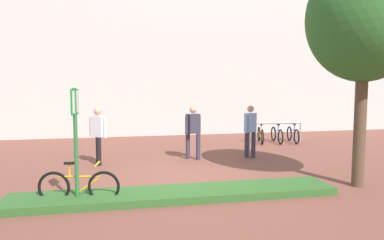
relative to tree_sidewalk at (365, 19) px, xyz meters
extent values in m
plane|color=brown|center=(-3.98, 1.75, -3.91)|extent=(60.00, 60.00, 0.00)
cube|color=silver|center=(-3.98, 10.09, 1.09)|extent=(28.00, 1.20, 10.00)
cube|color=#336028|center=(-4.40, -0.03, -3.83)|extent=(7.00, 1.10, 0.16)
cylinder|color=brown|center=(0.00, 0.00, -2.47)|extent=(0.28, 0.28, 2.88)
ellipsoid|color=#2D6628|center=(0.00, 0.00, 0.03)|extent=(2.65, 2.65, 2.91)
cylinder|color=#2D7238|center=(-6.44, -0.03, -2.73)|extent=(0.08, 0.08, 2.37)
cube|color=#198C33|center=(-6.44, -0.03, -1.82)|extent=(0.12, 0.36, 0.52)
cube|color=white|center=(-6.44, -0.03, -1.82)|extent=(0.11, 0.30, 0.44)
torus|color=black|center=(-6.92, 0.14, -3.58)|extent=(0.66, 0.17, 0.66)
torus|color=black|center=(-5.91, -0.03, -3.58)|extent=(0.66, 0.17, 0.66)
cylinder|color=gold|center=(-6.42, 0.06, -3.36)|extent=(0.83, 0.17, 0.04)
cylinder|color=gold|center=(-6.32, 0.04, -3.62)|extent=(0.60, 0.14, 0.44)
cylinder|color=gold|center=(-6.60, 0.09, -3.24)|extent=(0.04, 0.04, 0.28)
cube|color=black|center=(-6.60, 0.09, -3.08)|extent=(0.21, 0.11, 0.05)
cylinder|color=gold|center=(-6.04, -0.01, -3.10)|extent=(0.11, 0.42, 0.04)
cylinder|color=#99999E|center=(-0.14, 6.65, -3.51)|extent=(0.06, 0.06, 0.80)
cylinder|color=#99999E|center=(1.90, 6.46, -3.51)|extent=(0.06, 0.06, 0.80)
cylinder|color=#99999E|center=(0.88, 6.56, -3.11)|extent=(2.05, 0.25, 0.06)
torus|color=black|center=(0.08, 6.15, -3.61)|extent=(0.20, 0.60, 0.61)
torus|color=black|center=(0.31, 7.06, -3.61)|extent=(0.20, 0.60, 0.61)
cylinder|color=gold|center=(0.20, 6.61, -3.41)|extent=(0.22, 0.75, 0.03)
cylinder|color=gold|center=(0.22, 6.70, -3.64)|extent=(0.17, 0.55, 0.40)
cylinder|color=gold|center=(0.16, 6.44, -3.30)|extent=(0.03, 0.03, 0.26)
cube|color=black|center=(0.16, 6.44, -3.15)|extent=(0.12, 0.20, 0.05)
cylinder|color=gold|center=(0.28, 6.95, -3.17)|extent=(0.38, 0.13, 0.04)
torus|color=black|center=(0.82, 6.05, -3.61)|extent=(0.12, 0.61, 0.61)
torus|color=black|center=(0.93, 6.98, -3.61)|extent=(0.12, 0.61, 0.61)
cylinder|color=#194CA5|center=(0.88, 6.51, -3.41)|extent=(0.12, 0.77, 0.03)
cylinder|color=#194CA5|center=(0.89, 6.60, -3.64)|extent=(0.10, 0.56, 0.40)
cylinder|color=#194CA5|center=(0.86, 6.34, -3.30)|extent=(0.03, 0.03, 0.26)
cube|color=black|center=(0.86, 6.34, -3.15)|extent=(0.09, 0.19, 0.05)
cylinder|color=#194CA5|center=(0.92, 6.87, -3.17)|extent=(0.39, 0.08, 0.04)
torus|color=black|center=(1.49, 5.99, -3.61)|extent=(0.15, 0.61, 0.61)
torus|color=black|center=(1.63, 6.91, -3.61)|extent=(0.15, 0.61, 0.61)
cylinder|color=#194CA5|center=(1.56, 6.45, -3.41)|extent=(0.15, 0.77, 0.03)
cylinder|color=#194CA5|center=(1.57, 6.54, -3.64)|extent=(0.12, 0.56, 0.40)
cylinder|color=#194CA5|center=(1.53, 6.28, -3.30)|extent=(0.03, 0.03, 0.26)
cube|color=black|center=(1.53, 6.28, -3.15)|extent=(0.10, 0.19, 0.05)
cylinder|color=#194CA5|center=(1.61, 6.80, -3.17)|extent=(0.39, 0.09, 0.04)
cylinder|color=#ADADB2|center=(-1.09, 4.60, -3.46)|extent=(0.16, 0.16, 0.90)
cylinder|color=#383342|center=(-3.36, 4.00, -3.49)|extent=(0.14, 0.14, 0.85)
cylinder|color=#383342|center=(-3.06, 3.79, -3.49)|extent=(0.14, 0.14, 0.85)
cube|color=#383342|center=(-3.21, 3.89, -2.75)|extent=(0.46, 0.39, 0.62)
cylinder|color=#383342|center=(-3.44, 3.78, -2.78)|extent=(0.09, 0.09, 0.59)
cylinder|color=#383342|center=(-2.98, 4.01, -2.78)|extent=(0.09, 0.09, 0.59)
sphere|color=tan|center=(-3.21, 3.89, -2.30)|extent=(0.22, 0.22, 0.22)
cylinder|color=#383342|center=(-1.18, 3.81, -3.49)|extent=(0.14, 0.14, 0.85)
cylinder|color=#383342|center=(-1.42, 3.82, -3.49)|extent=(0.14, 0.14, 0.85)
cube|color=#8CB2E5|center=(-1.30, 3.81, -2.75)|extent=(0.46, 0.44, 0.62)
cylinder|color=#8CB2E5|center=(-1.10, 3.98, -2.78)|extent=(0.09, 0.09, 0.59)
cylinder|color=#8CB2E5|center=(-1.50, 3.65, -2.78)|extent=(0.09, 0.09, 0.59)
sphere|color=tan|center=(-1.30, 3.81, -2.30)|extent=(0.22, 0.22, 0.22)
cylinder|color=black|center=(-6.15, 3.56, -3.49)|extent=(0.14, 0.14, 0.85)
cylinder|color=black|center=(-6.18, 3.84, -3.49)|extent=(0.14, 0.14, 0.85)
cube|color=white|center=(-6.16, 3.70, -2.75)|extent=(0.47, 0.42, 0.62)
cylinder|color=white|center=(-5.95, 3.55, -2.78)|extent=(0.09, 0.09, 0.59)
cylinder|color=white|center=(-6.38, 3.85, -2.78)|extent=(0.09, 0.09, 0.59)
sphere|color=tan|center=(-6.16, 3.70, -2.30)|extent=(0.22, 0.22, 0.22)
camera|label=1|loc=(-5.67, -7.83, -1.44)|focal=35.24mm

